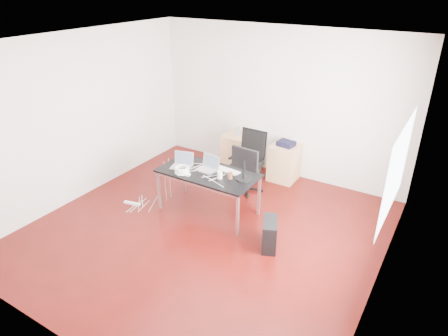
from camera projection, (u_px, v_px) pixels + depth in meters
The scene contains 18 objects.
room_shell at pixel (206, 147), 5.54m from camera, with size 5.00×5.00×5.00m.
desk at pixel (208, 175), 6.38m from camera, with size 1.60×0.80×0.73m.
office_chair at pixel (249, 158), 7.14m from camera, with size 0.49×0.51×1.08m.
filing_cabinet_left at pixel (237, 151), 8.06m from camera, with size 0.50×0.50×0.70m, color tan.
filing_cabinet_right at pixel (284, 163), 7.58m from camera, with size 0.50×0.50×0.70m, color tan.
pc_tower at pixel (269, 234), 5.71m from camera, with size 0.20×0.45×0.44m, color black.
wastebasket at pixel (255, 168), 7.85m from camera, with size 0.24×0.24×0.28m, color black.
power_strip at pixel (132, 203), 6.87m from camera, with size 0.30×0.06×0.04m, color white.
laptop_left at pixel (182, 164), 6.51m from camera, with size 0.38×0.33×0.23m.
laptop_right at pixel (208, 166), 6.42m from camera, with size 0.35×0.28×0.23m.
monitor at pixel (245, 162), 6.02m from camera, with size 0.45×0.26×0.51m.
keyboard at pixel (227, 170), 6.39m from camera, with size 0.44×0.14×0.02m, color white.
cup_white at pixel (220, 175), 6.14m from camera, with size 0.08×0.08×0.12m, color white.
cup_brown at pixel (230, 176), 6.13m from camera, with size 0.08×0.08×0.10m, color brown.
cable_coil at pixel (182, 170), 6.30m from camera, with size 0.24×0.24×0.11m.
power_adapter at pixel (188, 175), 6.24m from camera, with size 0.07×0.07×0.03m, color white.
speaker at pixel (237, 131), 7.88m from camera, with size 0.09×0.08×0.18m, color #9E9E9E.
navy_garment at pixel (286, 144), 7.40m from camera, with size 0.30×0.24×0.09m, color black.
Camera 1 is at (2.93, -4.22, 3.56)m, focal length 32.00 mm.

